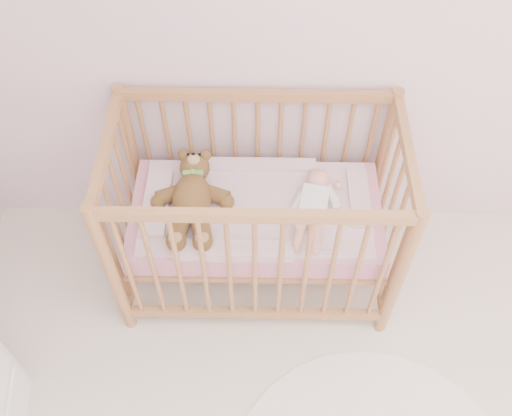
# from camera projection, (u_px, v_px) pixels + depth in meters

# --- Properties ---
(wall_back) EXTENTS (4.00, 0.02, 2.70)m
(wall_back) POSITION_uv_depth(u_px,v_px,m) (370.00, 17.00, 2.37)
(wall_back) COLOR silver
(wall_back) RESTS_ON floor
(crib) EXTENTS (1.36, 0.76, 1.00)m
(crib) POSITION_uv_depth(u_px,v_px,m) (256.00, 215.00, 2.80)
(crib) COLOR tan
(crib) RESTS_ON floor
(mattress) EXTENTS (1.22, 0.62, 0.13)m
(mattress) POSITION_uv_depth(u_px,v_px,m) (256.00, 217.00, 2.81)
(mattress) COLOR pink
(mattress) RESTS_ON crib
(blanket) EXTENTS (1.10, 0.58, 0.06)m
(blanket) POSITION_uv_depth(u_px,v_px,m) (256.00, 207.00, 2.75)
(blanket) COLOR pink
(blanket) RESTS_ON mattress
(baby) EXTENTS (0.33, 0.53, 0.12)m
(baby) POSITION_uv_depth(u_px,v_px,m) (314.00, 202.00, 2.68)
(baby) COLOR white
(baby) RESTS_ON blanket
(teddy_bear) EXTENTS (0.42, 0.59, 0.16)m
(teddy_bear) POSITION_uv_depth(u_px,v_px,m) (192.00, 199.00, 2.68)
(teddy_bear) COLOR brown
(teddy_bear) RESTS_ON blanket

